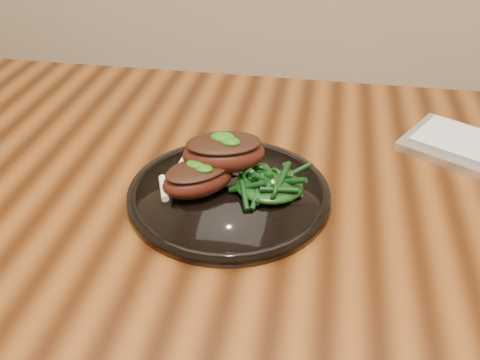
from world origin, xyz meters
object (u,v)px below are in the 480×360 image
(lamb_chop_front, at_px, (198,177))
(greens_heap, at_px, (269,182))
(plate, at_px, (229,194))
(desk, at_px, (326,237))

(lamb_chop_front, relative_size, greens_heap, 1.28)
(lamb_chop_front, height_order, greens_heap, lamb_chop_front)
(plate, distance_m, lamb_chop_front, 0.05)
(lamb_chop_front, bearing_deg, plate, 14.15)
(desk, relative_size, greens_heap, 16.76)
(desk, distance_m, lamb_chop_front, 0.23)
(desk, height_order, lamb_chop_front, lamb_chop_front)
(plate, relative_size, greens_heap, 2.98)
(plate, height_order, lamb_chop_front, lamb_chop_front)
(desk, relative_size, plate, 5.63)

